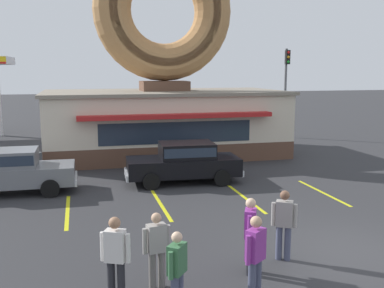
{
  "coord_description": "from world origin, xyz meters",
  "views": [
    {
      "loc": [
        -6.29,
        -9.21,
        4.41
      ],
      "look_at": [
        -2.67,
        5.0,
        2.0
      ],
      "focal_mm": 42.0,
      "sensor_mm": 36.0,
      "label": 1
    }
  ],
  "objects": [
    {
      "name": "parking_stripe_left",
      "position": [
        -3.74,
        5.0,
        0.0
      ],
      "size": [
        0.12,
        3.6,
        0.01
      ],
      "primitive_type": "cube",
      "color": "yellow",
      "rests_on": "ground"
    },
    {
      "name": "parking_stripe_far_left",
      "position": [
        -6.74,
        5.0,
        0.0
      ],
      "size": [
        0.12,
        3.6,
        0.01
      ],
      "primitive_type": "cube",
      "color": "yellow",
      "rests_on": "ground"
    },
    {
      "name": "donut_shop_building",
      "position": [
        -1.87,
        13.94,
        3.74
      ],
      "size": [
        12.3,
        6.75,
        10.96
      ],
      "color": "brown",
      "rests_on": "ground"
    },
    {
      "name": "pedestrian_hooded_kid",
      "position": [
        -4.65,
        -1.69,
        0.85
      ],
      "size": [
        0.43,
        0.49,
        1.55
      ],
      "color": "#474C66",
      "rests_on": "ground"
    },
    {
      "name": "car_grey",
      "position": [
        -8.75,
        7.71,
        0.87
      ],
      "size": [
        4.58,
        2.02,
        1.6
      ],
      "color": "slate",
      "rests_on": "ground"
    },
    {
      "name": "parking_stripe_centre",
      "position": [
        2.26,
        5.0,
        0.0
      ],
      "size": [
        0.12,
        3.6,
        0.01
      ],
      "primitive_type": "cube",
      "color": "yellow",
      "rests_on": "ground"
    },
    {
      "name": "pedestrian_leather_jacket_man",
      "position": [
        -2.77,
        -0.51,
        0.95
      ],
      "size": [
        0.38,
        0.55,
        1.7
      ],
      "color": "#232328",
      "rests_on": "ground"
    },
    {
      "name": "pedestrian_beanie_man",
      "position": [
        -3.13,
        -1.69,
        0.95
      ],
      "size": [
        0.51,
        0.41,
        1.71
      ],
      "color": "#474C66",
      "rests_on": "ground"
    },
    {
      "name": "pedestrian_blue_sweater_man",
      "position": [
        -1.74,
        -0.04,
        0.93
      ],
      "size": [
        0.53,
        0.4,
        1.68
      ],
      "color": "#474C66",
      "rests_on": "ground"
    },
    {
      "name": "pedestrian_crossing_woman",
      "position": [
        -5.71,
        -1.08,
        0.95
      ],
      "size": [
        0.55,
        0.38,
        1.71
      ],
      "color": "#232328",
      "rests_on": "ground"
    },
    {
      "name": "ground_plane",
      "position": [
        0.0,
        0.0,
        0.0
      ],
      "size": [
        160.0,
        160.0,
        0.0
      ],
      "primitive_type": "plane",
      "color": "#2D2D30"
    },
    {
      "name": "traffic_light_pole",
      "position": [
        6.96,
        17.91,
        3.71
      ],
      "size": [
        0.28,
        0.47,
        5.8
      ],
      "color": "#595B60",
      "rests_on": "ground"
    },
    {
      "name": "trash_bin",
      "position": [
        -8.12,
        10.51,
        0.5
      ],
      "size": [
        0.57,
        0.57,
        0.97
      ],
      "color": "#51565B",
      "rests_on": "ground"
    },
    {
      "name": "car_black",
      "position": [
        -2.28,
        7.74,
        0.87
      ],
      "size": [
        4.64,
        2.14,
        1.6
      ],
      "color": "black",
      "rests_on": "ground"
    },
    {
      "name": "parking_stripe_mid_left",
      "position": [
        -0.74,
        5.0,
        0.0
      ],
      "size": [
        0.12,
        3.6,
        0.01
      ],
      "primitive_type": "cube",
      "color": "yellow",
      "rests_on": "ground"
    },
    {
      "name": "pedestrian_clipboard_woman",
      "position": [
        -4.85,
        -0.69,
        0.88
      ],
      "size": [
        0.59,
        0.3,
        1.6
      ],
      "color": "slate",
      "rests_on": "ground"
    }
  ]
}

